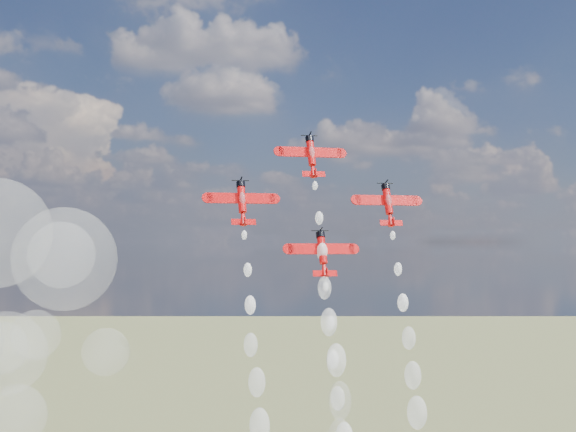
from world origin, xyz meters
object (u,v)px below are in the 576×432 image
at_px(plane_left, 242,202).
at_px(plane_slot, 322,253).
at_px(plane_right, 388,204).
at_px(plane_lead, 311,155).

bearing_deg(plane_left, plane_slot, -14.30).
bearing_deg(plane_right, plane_slot, -165.70).
bearing_deg(plane_left, plane_lead, 14.30).
height_order(plane_left, plane_slot, plane_left).
height_order(plane_lead, plane_slot, plane_lead).
distance_m(plane_left, plane_slot, 18.87).
height_order(plane_left, plane_right, same).
relative_size(plane_lead, plane_right, 1.00).
xyz_separation_m(plane_lead, plane_right, (15.46, -3.94, -10.08)).
height_order(plane_lead, plane_left, plane_lead).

